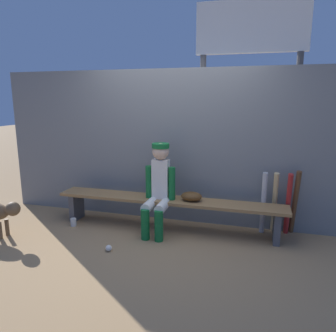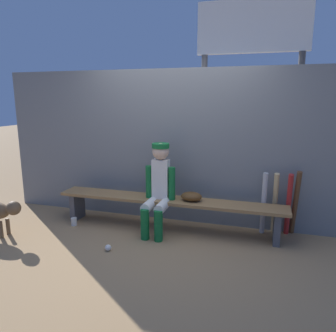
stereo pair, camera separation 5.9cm
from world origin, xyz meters
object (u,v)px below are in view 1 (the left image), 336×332
object	(u,v)px
player_seated	(158,186)
cup_on_ground	(74,222)
cup_on_bench	(165,195)
dugout_bench	(168,205)
bat_aluminum_red	(288,204)
bat_wood_dark	(295,203)
bat_aluminum_silver	(263,203)
baseball	(109,248)
scoreboard	(254,55)
baseball_glove	(192,196)
bat_wood_natural	(275,202)

from	to	relation	value
player_seated	cup_on_ground	size ratio (longest dim) A/B	10.81
cup_on_ground	cup_on_bench	distance (m)	1.38
player_seated	cup_on_bench	distance (m)	0.19
dugout_bench	cup_on_bench	distance (m)	0.14
bat_aluminum_red	bat_wood_dark	world-z (taller)	bat_wood_dark
bat_aluminum_silver	cup_on_bench	xyz separation A→B (m)	(-1.27, -0.24, 0.08)
baseball	bat_aluminum_silver	bearing A→B (deg)	30.67
bat_aluminum_red	scoreboard	size ratio (longest dim) A/B	0.24
baseball_glove	bat_wood_natural	world-z (taller)	bat_wood_natural
bat_aluminum_red	player_seated	bearing A→B (deg)	-168.27
player_seated	dugout_bench	bearing A→B (deg)	46.46
dugout_bench	cup_on_ground	bearing A→B (deg)	-169.20
bat_wood_dark	player_seated	bearing A→B (deg)	-167.57
dugout_bench	scoreboard	size ratio (longest dim) A/B	0.89
baseball	cup_on_ground	xyz separation A→B (m)	(-0.82, 0.55, 0.02)
bat_wood_dark	cup_on_ground	bearing A→B (deg)	-169.88
baseball	cup_on_bench	xyz separation A→B (m)	(0.47, 0.79, 0.46)
cup_on_ground	scoreboard	bearing A→B (deg)	37.84
bat_wood_dark	cup_on_bench	size ratio (longest dim) A/B	8.13
bat_aluminum_silver	bat_aluminum_red	world-z (taller)	bat_aluminum_red
cup_on_ground	bat_wood_natural	bearing A→B (deg)	11.27
bat_aluminum_red	cup_on_ground	size ratio (longest dim) A/B	7.78
bat_aluminum_silver	dugout_bench	bearing A→B (deg)	-169.80
dugout_bench	player_seated	xyz separation A→B (m)	(-0.10, -0.11, 0.29)
bat_wood_dark	scoreboard	xyz separation A→B (m)	(-0.64, 1.26, 1.99)
baseball_glove	bat_wood_dark	size ratio (longest dim) A/B	0.31
baseball	bat_wood_natural	bearing A→B (deg)	30.20
bat_wood_natural	scoreboard	xyz separation A→B (m)	(-0.39, 1.25, 2.01)
bat_wood_dark	cup_on_ground	xyz separation A→B (m)	(-2.94, -0.52, -0.39)
bat_wood_natural	baseball	bearing A→B (deg)	-149.80
dugout_bench	baseball_glove	world-z (taller)	baseball_glove
cup_on_ground	bat_aluminum_red	bearing A→B (deg)	9.65
baseball_glove	scoreboard	size ratio (longest dim) A/B	0.08
player_seated	bat_aluminum_silver	size ratio (longest dim) A/B	1.42
dugout_bench	baseball	distance (m)	1.00
bat_aluminum_red	dugout_bench	bearing A→B (deg)	-171.34
bat_wood_dark	baseball	size ratio (longest dim) A/B	12.08
bat_aluminum_silver	bat_wood_dark	size ratio (longest dim) A/B	0.94
dugout_bench	bat_wood_natural	world-z (taller)	bat_wood_natural
baseball_glove	scoreboard	distance (m)	2.56
baseball_glove	bat_aluminum_red	xyz separation A→B (m)	(1.22, 0.23, -0.07)
player_seated	bat_aluminum_red	bearing A→B (deg)	11.73
player_seated	cup_on_bench	xyz separation A→B (m)	(0.07, 0.09, -0.15)
cup_on_bench	scoreboard	size ratio (longest dim) A/B	0.03
bat_aluminum_red	baseball	size ratio (longest dim) A/B	11.57
dugout_bench	player_seated	world-z (taller)	player_seated
bat_aluminum_red	bat_aluminum_silver	bearing A→B (deg)	-177.68
bat_wood_natural	cup_on_bench	size ratio (longest dim) A/B	7.69
player_seated	baseball_glove	distance (m)	0.46
dugout_bench	bat_wood_natural	distance (m)	1.41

